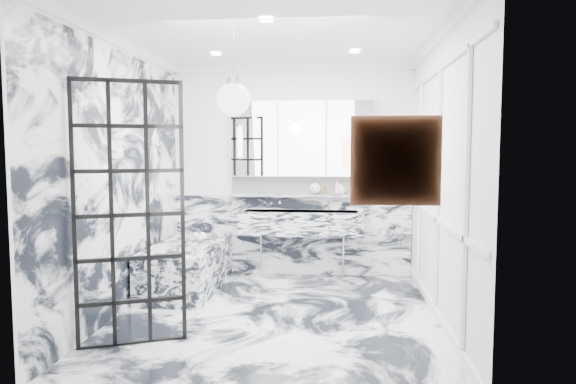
# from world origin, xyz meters

# --- Properties ---
(floor) EXTENTS (3.60, 3.60, 0.00)m
(floor) POSITION_xyz_m (0.00, 0.00, 0.00)
(floor) COLOR white
(floor) RESTS_ON ground
(ceiling) EXTENTS (3.60, 3.60, 0.00)m
(ceiling) POSITION_xyz_m (0.00, 0.00, 2.80)
(ceiling) COLOR white
(ceiling) RESTS_ON wall_back
(wall_back) EXTENTS (3.60, 0.00, 3.60)m
(wall_back) POSITION_xyz_m (0.00, 1.80, 1.40)
(wall_back) COLOR white
(wall_back) RESTS_ON floor
(wall_front) EXTENTS (3.60, 0.00, 3.60)m
(wall_front) POSITION_xyz_m (0.00, -1.80, 1.40)
(wall_front) COLOR white
(wall_front) RESTS_ON floor
(wall_left) EXTENTS (0.00, 3.60, 3.60)m
(wall_left) POSITION_xyz_m (-1.60, 0.00, 1.40)
(wall_left) COLOR white
(wall_left) RESTS_ON floor
(wall_right) EXTENTS (0.00, 3.60, 3.60)m
(wall_right) POSITION_xyz_m (1.60, 0.00, 1.40)
(wall_right) COLOR white
(wall_right) RESTS_ON floor
(marble_clad_back) EXTENTS (3.18, 0.05, 1.05)m
(marble_clad_back) POSITION_xyz_m (0.00, 1.78, 0.53)
(marble_clad_back) COLOR white
(marble_clad_back) RESTS_ON floor
(marble_clad_left) EXTENTS (0.02, 3.56, 2.68)m
(marble_clad_left) POSITION_xyz_m (-1.59, 0.00, 1.34)
(marble_clad_left) COLOR white
(marble_clad_left) RESTS_ON floor
(panel_molding) EXTENTS (0.03, 3.40, 2.30)m
(panel_molding) POSITION_xyz_m (1.58, 0.00, 1.30)
(panel_molding) COLOR white
(panel_molding) RESTS_ON floor
(soap_bottle_a) EXTENTS (0.08, 0.08, 0.19)m
(soap_bottle_a) POSITION_xyz_m (0.62, 1.71, 1.19)
(soap_bottle_a) COLOR #8C5919
(soap_bottle_a) RESTS_ON ledge
(soap_bottle_b) EXTENTS (0.09, 0.09, 0.18)m
(soap_bottle_b) POSITION_xyz_m (0.91, 1.71, 1.18)
(soap_bottle_b) COLOR #4C4C51
(soap_bottle_b) RESTS_ON ledge
(soap_bottle_c) EXTENTS (0.14, 0.14, 0.15)m
(soap_bottle_c) POSITION_xyz_m (0.67, 1.71, 1.16)
(soap_bottle_c) COLOR silver
(soap_bottle_c) RESTS_ON ledge
(face_pot) EXTENTS (0.14, 0.14, 0.14)m
(face_pot) POSITION_xyz_m (0.32, 1.71, 1.17)
(face_pot) COLOR white
(face_pot) RESTS_ON ledge
(amber_bottle) EXTENTS (0.04, 0.04, 0.10)m
(amber_bottle) POSITION_xyz_m (0.44, 1.71, 1.14)
(amber_bottle) COLOR #8C5919
(amber_bottle) RESTS_ON ledge
(flower_vase) EXTENTS (0.07, 0.07, 0.12)m
(flower_vase) POSITION_xyz_m (-0.84, 0.26, 0.61)
(flower_vase) COLOR silver
(flower_vase) RESTS_ON bathtub
(crittall_door) EXTENTS (0.83, 0.37, 2.24)m
(crittall_door) POSITION_xyz_m (-1.13, -0.88, 1.12)
(crittall_door) COLOR black
(crittall_door) RESTS_ON floor
(artwork) EXTENTS (0.46, 0.04, 0.46)m
(artwork) POSITION_xyz_m (0.98, -1.76, 1.61)
(artwork) COLOR #B27A12
(artwork) RESTS_ON wall_front
(pendant_light) EXTENTS (0.25, 0.25, 0.25)m
(pendant_light) POSITION_xyz_m (-0.17, -1.18, 2.05)
(pendant_light) COLOR white
(pendant_light) RESTS_ON ceiling
(trough_sink) EXTENTS (1.60, 0.45, 0.30)m
(trough_sink) POSITION_xyz_m (0.15, 1.55, 0.73)
(trough_sink) COLOR silver
(trough_sink) RESTS_ON wall_back
(ledge) EXTENTS (1.90, 0.14, 0.04)m
(ledge) POSITION_xyz_m (0.15, 1.72, 1.07)
(ledge) COLOR silver
(ledge) RESTS_ON wall_back
(subway_tile) EXTENTS (1.90, 0.03, 0.23)m
(subway_tile) POSITION_xyz_m (0.15, 1.78, 1.21)
(subway_tile) COLOR white
(subway_tile) RESTS_ON wall_back
(mirror_cabinet) EXTENTS (1.90, 0.16, 1.00)m
(mirror_cabinet) POSITION_xyz_m (0.15, 1.73, 1.82)
(mirror_cabinet) COLOR white
(mirror_cabinet) RESTS_ON wall_back
(sconce_left) EXTENTS (0.07, 0.07, 0.40)m
(sconce_left) POSITION_xyz_m (-0.67, 1.63, 1.78)
(sconce_left) COLOR white
(sconce_left) RESTS_ON mirror_cabinet
(sconce_right) EXTENTS (0.07, 0.07, 0.40)m
(sconce_right) POSITION_xyz_m (0.97, 1.63, 1.78)
(sconce_right) COLOR white
(sconce_right) RESTS_ON mirror_cabinet
(bathtub) EXTENTS (0.75, 1.65, 0.55)m
(bathtub) POSITION_xyz_m (-1.18, 0.90, 0.28)
(bathtub) COLOR silver
(bathtub) RESTS_ON floor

